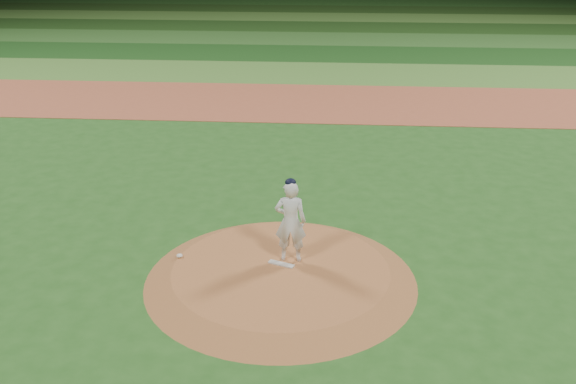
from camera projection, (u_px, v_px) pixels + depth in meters
The scene contains 12 objects.
ground at pixel (281, 280), 13.04m from camera, with size 120.00×120.00×0.00m, color #23551B.
infield_dirt_band at pixel (310, 102), 25.91m from camera, with size 70.00×6.00×0.02m, color #A34F32.
outfield_stripe_0 at pixel (314, 73), 30.96m from camera, with size 70.00×5.00×0.02m, color #467D2D.
outfield_stripe_1 at pixel (318, 54), 35.56m from camera, with size 70.00×5.00×0.02m, color #184416.
outfield_stripe_2 at pixel (320, 39), 40.16m from camera, with size 70.00×5.00×0.02m, color #2F6424.
outfield_stripe_3 at pixel (322, 27), 44.75m from camera, with size 70.00×5.00×0.02m, color #1C4115.
outfield_stripe_4 at pixel (324, 17), 49.35m from camera, with size 70.00×5.00×0.02m, color #42752A.
outfield_stripe_5 at pixel (325, 9), 53.95m from camera, with size 70.00×5.00×0.02m, color #1F4215.
pitchers_mound at pixel (281, 274), 12.99m from camera, with size 5.50×5.50×0.25m, color #A36032.
pitching_rubber at pixel (281, 264), 13.11m from camera, with size 0.55×0.14×0.03m, color beige.
rosin_bag at pixel (180, 256), 13.39m from camera, with size 0.13×0.13×0.07m, color silver.
pitcher_on_mound at pixel (290, 221), 12.96m from camera, with size 0.64×0.42×1.81m.
Camera 1 is at (0.98, -11.29, 6.70)m, focal length 40.00 mm.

